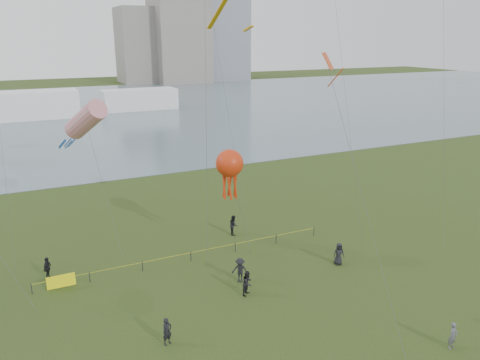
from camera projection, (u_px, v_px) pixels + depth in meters
name	position (u px, v px, depth m)	size (l,w,h in m)	color
lake	(81.00, 112.00, 112.81)	(400.00, 120.00, 0.08)	slate
building_mid	(179.00, 32.00, 179.52)	(20.00, 20.00, 38.00)	slate
building_low	(140.00, 45.00, 180.46)	(16.00, 18.00, 28.00)	slate
pavilion_left	(26.00, 105.00, 102.70)	(22.00, 8.00, 6.00)	white
pavilion_right	(140.00, 99.00, 116.06)	(18.00, 7.00, 5.00)	white
fence	(115.00, 270.00, 35.65)	(24.07, 0.07, 1.05)	black
kite_flyer	(453.00, 335.00, 27.43)	(0.61, 0.40, 1.68)	#4F5156
spectator_a	(248.00, 283.00, 33.11)	(0.89, 0.69, 1.83)	black
spectator_b	(240.00, 270.00, 34.79)	(1.25, 0.72, 1.94)	black
spectator_c	(47.00, 268.00, 35.23)	(1.04, 0.43, 1.78)	black
spectator_d	(339.00, 254.00, 37.50)	(0.90, 0.59, 1.84)	black
spectator_f	(167.00, 331.00, 27.76)	(0.64, 0.42, 1.74)	black
spectator_g	(234.00, 225.00, 43.24)	(0.90, 0.70, 1.84)	black
kite_windsock	(86.00, 120.00, 39.04)	(4.22, 7.14, 12.82)	#3F3F42
kite_octopus	(230.00, 164.00, 37.00)	(2.81, 2.22, 9.12)	#3F3F42
kite_delta	(333.00, 77.00, 30.41)	(1.43, 10.78, 16.63)	#3F3F42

